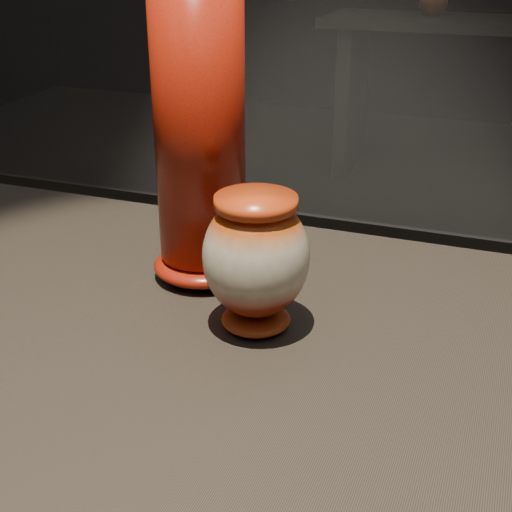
# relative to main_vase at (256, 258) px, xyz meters

# --- Properties ---
(main_vase) EXTENTS (0.14, 0.14, 0.17)m
(main_vase) POSITION_rel_main_vase_xyz_m (0.00, 0.00, 0.00)
(main_vase) COLOR maroon
(main_vase) RESTS_ON display_plinth
(tall_vase) EXTENTS (0.15, 0.15, 0.44)m
(tall_vase) POSITION_rel_main_vase_xyz_m (-0.12, 0.11, 0.12)
(tall_vase) COLOR red
(tall_vase) RESTS_ON display_plinth
(back_shelf) EXTENTS (2.00, 0.60, 0.90)m
(back_shelf) POSITION_rel_main_vase_xyz_m (0.15, 3.48, -0.36)
(back_shelf) COLOR black
(back_shelf) RESTS_ON ground
(back_vase_left) EXTENTS (0.22, 0.22, 0.16)m
(back_vase_left) POSITION_rel_main_vase_xyz_m (-0.28, 3.52, -0.01)
(back_vase_left) COLOR #943A15
(back_vase_left) RESTS_ON back_shelf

